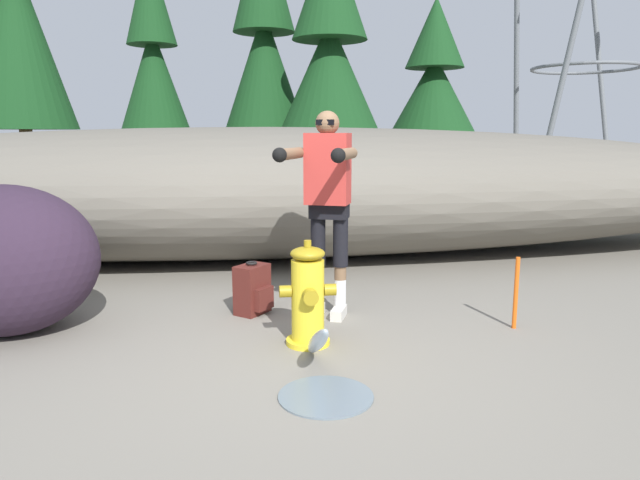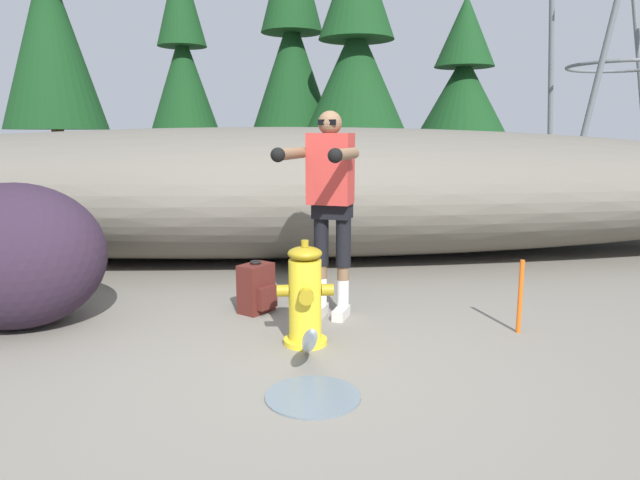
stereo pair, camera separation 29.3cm
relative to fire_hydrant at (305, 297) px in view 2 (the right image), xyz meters
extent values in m
cube|color=slate|center=(-0.10, -0.37, -0.39)|extent=(56.00, 56.00, 0.04)
ellipsoid|color=#666056|center=(-0.10, 3.39, 0.46)|extent=(15.53, 3.20, 1.67)
cylinder|color=yellow|center=(0.00, 0.00, -0.35)|extent=(0.33, 0.33, 0.04)
cylinder|color=yellow|center=(0.00, 0.00, -0.02)|extent=(0.25, 0.25, 0.62)
ellipsoid|color=#9E8419|center=(0.00, 0.00, 0.33)|extent=(0.26, 0.26, 0.10)
cylinder|color=#9E8419|center=(0.00, 0.00, 0.41)|extent=(0.06, 0.06, 0.05)
cylinder|color=#9E8419|center=(-0.17, 0.00, 0.05)|extent=(0.09, 0.09, 0.09)
cylinder|color=#9E8419|center=(0.17, 0.00, 0.05)|extent=(0.09, 0.09, 0.09)
cylinder|color=#9E8419|center=(0.00, -0.17, 0.05)|extent=(0.11, 0.09, 0.11)
ellipsoid|color=silver|center=(0.00, -0.54, -0.15)|extent=(0.10, 0.79, 0.49)
cylinder|color=slate|center=(0.00, -0.91, -0.37)|extent=(0.59, 0.59, 0.01)
cube|color=beige|center=(0.34, 0.60, -0.33)|extent=(0.19, 0.28, 0.09)
cylinder|color=white|center=(0.36, 0.66, -0.16)|extent=(0.10, 0.10, 0.24)
cylinder|color=brown|center=(0.36, 0.66, 0.02)|extent=(0.10, 0.10, 0.12)
cylinder|color=black|center=(0.36, 0.66, 0.30)|extent=(0.13, 0.13, 0.45)
cube|color=beige|center=(0.16, 0.67, -0.33)|extent=(0.19, 0.28, 0.09)
cylinder|color=white|center=(0.18, 0.73, -0.16)|extent=(0.10, 0.10, 0.24)
cylinder|color=brown|center=(0.18, 0.73, 0.02)|extent=(0.10, 0.10, 0.12)
cylinder|color=black|center=(0.18, 0.73, 0.30)|extent=(0.13, 0.13, 0.45)
cube|color=black|center=(0.27, 0.69, 0.58)|extent=(0.37, 0.30, 0.16)
cube|color=#B2332D|center=(0.25, 0.63, 0.92)|extent=(0.42, 0.36, 0.59)
cube|color=black|center=(0.32, 0.82, 0.95)|extent=(0.32, 0.25, 0.40)
sphere|color=brown|center=(0.24, 0.62, 1.30)|extent=(0.20, 0.20, 0.20)
cube|color=black|center=(0.21, 0.54, 1.30)|extent=(0.15, 0.07, 0.04)
cylinder|color=brown|center=(0.32, 0.21, 1.06)|extent=(0.30, 0.57, 0.09)
sphere|color=black|center=(0.22, -0.04, 1.06)|extent=(0.11, 0.11, 0.11)
cylinder|color=brown|center=(-0.09, 0.37, 1.06)|extent=(0.30, 0.57, 0.09)
sphere|color=black|center=(-0.19, 0.12, 1.06)|extent=(0.11, 0.11, 0.11)
cube|color=#511E19|center=(-0.40, 0.84, -0.15)|extent=(0.35, 0.36, 0.44)
cube|color=#511E19|center=(-0.30, 0.75, -0.22)|extent=(0.18, 0.20, 0.20)
torus|color=black|center=(-0.40, 0.84, 0.09)|extent=(0.10, 0.10, 0.02)
cube|color=black|center=(-0.43, 0.97, -0.15)|extent=(0.06, 0.06, 0.37)
cube|color=black|center=(-0.54, 0.85, -0.15)|extent=(0.06, 0.06, 0.37)
ellipsoid|color=#2D1F30|center=(-2.33, 0.58, 0.23)|extent=(1.52, 1.28, 1.20)
ellipsoid|color=black|center=(-2.66, 1.39, -0.11)|extent=(1.01, 1.00, 0.53)
cylinder|color=#47331E|center=(-4.63, 8.10, 0.46)|extent=(0.24, 0.24, 1.66)
cone|color=#143D19|center=(-4.63, 8.10, 3.00)|extent=(2.01, 2.01, 3.43)
cylinder|color=#47331E|center=(-2.55, 11.31, 0.31)|extent=(0.23, 0.23, 1.37)
cone|color=#143D19|center=(-2.55, 11.31, 2.43)|extent=(1.92, 1.92, 2.85)
cylinder|color=#47331E|center=(0.23, 11.15, 0.22)|extent=(0.29, 0.29, 1.18)
cone|color=#143D19|center=(0.23, 11.15, 2.55)|extent=(2.41, 2.41, 3.49)
cylinder|color=#47331E|center=(1.69, 9.75, 0.26)|extent=(0.33, 0.33, 1.25)
cone|color=#143D19|center=(1.69, 9.75, 2.36)|extent=(2.72, 2.72, 2.96)
cylinder|color=#47331E|center=(4.76, 11.23, 0.37)|extent=(0.29, 0.29, 1.48)
cone|color=#143D19|center=(4.76, 11.23, 2.20)|extent=(2.41, 2.41, 2.18)
cone|color=#143D19|center=(4.76, 11.23, 3.84)|extent=(1.57, 1.57, 1.82)
cylinder|color=slate|center=(11.18, 13.71, 3.10)|extent=(1.03, 1.03, 6.97)
cylinder|color=slate|center=(8.30, 13.71, 3.10)|extent=(1.03, 1.03, 6.97)
cylinder|color=slate|center=(8.30, 10.84, 3.10)|extent=(1.03, 1.03, 6.97)
torus|color=slate|center=(9.74, 12.27, 3.10)|extent=(3.09, 3.09, 0.10)
cylinder|color=#E55914|center=(1.73, 0.13, -0.07)|extent=(0.04, 0.04, 0.60)
camera|label=1|loc=(-0.49, -4.17, 1.22)|focal=32.45mm
camera|label=2|loc=(-0.20, -4.20, 1.22)|focal=32.45mm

